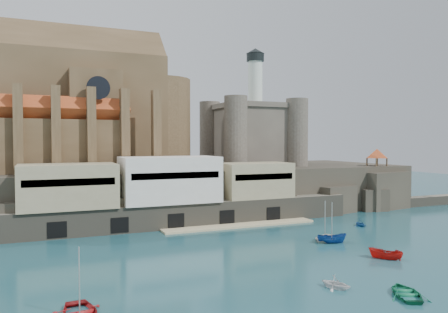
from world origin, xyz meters
name	(u,v)px	position (x,y,z in m)	size (l,w,h in m)	color
ground	(280,249)	(0.00, 0.00, 0.00)	(300.00, 300.00, 0.00)	#17434D
promontory	(192,189)	(-0.19, 39.37, 4.92)	(100.00, 36.00, 10.00)	#28241E
quay	(169,194)	(-10.19, 23.07, 6.07)	(70.00, 12.00, 13.05)	#635E4F
church	(81,112)	(-24.13, 41.85, 22.13)	(47.00, 25.93, 30.51)	#4F3B25
castle_keep	(252,131)	(16.08, 41.08, 18.31)	(21.20, 21.20, 29.30)	#4B453B
rock_outcrop	(377,191)	(42.00, 25.84, 4.02)	(14.50, 10.50, 8.70)	#28241E
pavilion	(377,155)	(42.00, 26.00, 12.73)	(6.40, 6.40, 5.40)	#4F3B25
boat_1	(336,288)	(-3.28, -17.36, 0.00)	(2.92, 1.78, 3.38)	silver
boat_2	(332,243)	(9.42, 0.13, 0.00)	(1.76, 1.80, 4.67)	navy
boat_3	(406,295)	(2.02, -22.00, 0.00)	(4.07, 1.18, 5.70)	#137049
boat_5	(385,259)	(10.31, -10.38, 0.00)	(1.67, 1.72, 4.44)	#B8140E
boat_6	(325,241)	(9.39, 1.87, 0.00)	(4.46, 1.29, 6.24)	beige
boat_7	(360,226)	(22.72, 9.13, 0.00)	(2.70, 1.65, 3.13)	#1B4D8A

